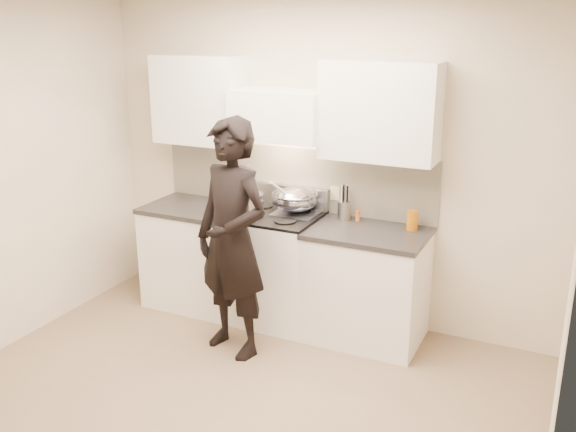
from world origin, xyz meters
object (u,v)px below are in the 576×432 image
Objects in this scene: counter_right at (366,285)px; person at (232,239)px; stove at (274,267)px; wok at (295,199)px; utensil_crock at (344,209)px.

person is at bearing -143.92° from counter_right.
stove is 0.52× the size of person.
wok is 1.64× the size of utensil_crock.
counter_right is at bearing 0.00° from stove.
utensil_crock is at bearing 146.18° from counter_right.
person is (-0.18, -0.73, -0.15)m from wok.
stove is 0.61m from wok.
wok is at bearing 92.28° from person.
utensil_crock is at bearing 10.70° from wok.
utensil_crock reaches higher than stove.
person is (-0.03, -0.63, 0.44)m from stove.
person reaches higher than counter_right.
counter_right is at bearing -8.70° from wok.
wok reaches higher than counter_right.
person reaches higher than wok.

